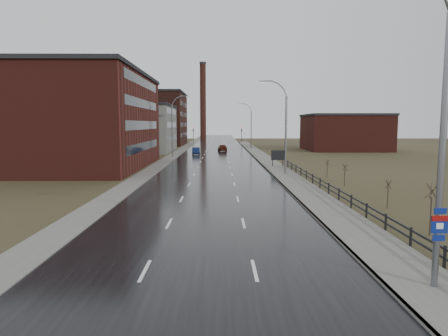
{
  "coord_description": "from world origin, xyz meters",
  "views": [
    {
      "loc": [
        0.86,
        -12.15,
        6.17
      ],
      "look_at": [
        1.14,
        16.51,
        3.0
      ],
      "focal_mm": 32.0,
      "sensor_mm": 36.0,
      "label": 1
    }
  ],
  "objects_px": {
    "streetlight_main": "(434,127)",
    "car_near": "(196,151)",
    "billboard": "(278,156)",
    "car_far": "(222,148)"
  },
  "relations": [
    {
      "from": "streetlight_main",
      "to": "car_near",
      "type": "bearing_deg",
      "value": 100.68
    },
    {
      "from": "billboard",
      "to": "car_near",
      "type": "distance_m",
      "value": 27.26
    },
    {
      "from": "car_far",
      "to": "car_near",
      "type": "bearing_deg",
      "value": 55.07
    },
    {
      "from": "streetlight_main",
      "to": "billboard",
      "type": "xyz_separation_m",
      "value": [
        0.63,
        42.42,
        -4.41
      ]
    },
    {
      "from": "streetlight_main",
      "to": "car_near",
      "type": "relative_size",
      "value": 2.85
    },
    {
      "from": "car_near",
      "to": "car_far",
      "type": "xyz_separation_m",
      "value": [
        5.42,
        8.8,
        0.12
      ]
    },
    {
      "from": "streetlight_main",
      "to": "car_near",
      "type": "distance_m",
      "value": 67.66
    },
    {
      "from": "streetlight_main",
      "to": "car_far",
      "type": "xyz_separation_m",
      "value": [
        -7.08,
        75.08,
        -5.24
      ]
    },
    {
      "from": "streetlight_main",
      "to": "car_far",
      "type": "distance_m",
      "value": 75.59
    },
    {
      "from": "billboard",
      "to": "car_near",
      "type": "xyz_separation_m",
      "value": [
        -13.13,
        23.86,
        -0.95
      ]
    }
  ]
}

